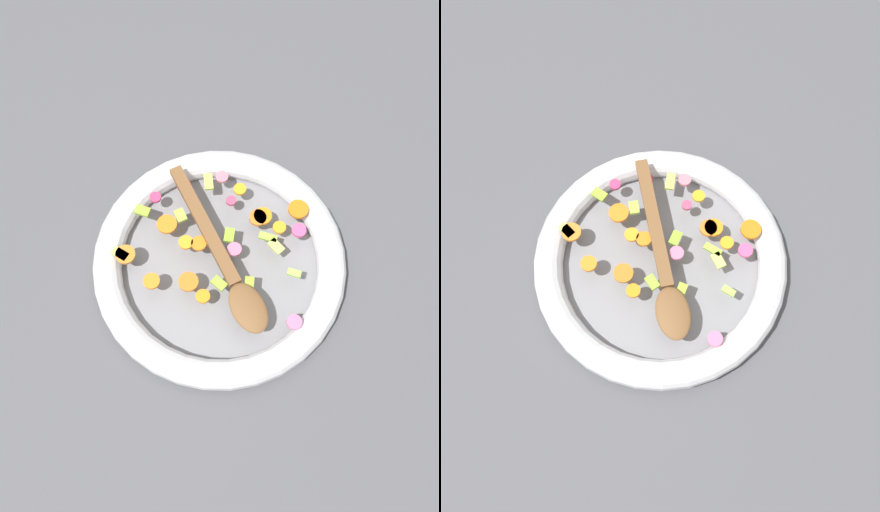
{
  "view_description": "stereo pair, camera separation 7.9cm",
  "coord_description": "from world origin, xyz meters",
  "views": [
    {
      "loc": [
        -0.19,
        0.23,
        0.84
      ],
      "look_at": [
        0.0,
        0.0,
        0.05
      ],
      "focal_mm": 35.0,
      "sensor_mm": 36.0,
      "label": 1
    },
    {
      "loc": [
        -0.25,
        0.17,
        0.84
      ],
      "look_at": [
        0.0,
        0.0,
        0.05
      ],
      "focal_mm": 35.0,
      "sensor_mm": 36.0,
      "label": 2
    }
  ],
  "objects": [
    {
      "name": "wooden_spoon",
      "position": [
        -0.02,
        0.01,
        0.06
      ],
      "size": [
        0.32,
        0.17,
        0.01
      ],
      "color": "brown",
      "rests_on": "chopped_vegetables"
    },
    {
      "name": "chopped_vegetables",
      "position": [
        0.03,
        -0.02,
        0.05
      ],
      "size": [
        0.36,
        0.31,
        0.01
      ],
      "color": "orange",
      "rests_on": "skillet"
    },
    {
      "name": "ground_plane",
      "position": [
        0.0,
        0.0,
        0.0
      ],
      "size": [
        4.0,
        4.0,
        0.0
      ],
      "primitive_type": "plane",
      "color": "#4C4C51"
    },
    {
      "name": "skillet",
      "position": [
        0.0,
        0.0,
        0.02
      ],
      "size": [
        0.44,
        0.44,
        0.05
      ],
      "color": "slate",
      "rests_on": "ground_plane"
    }
  ]
}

